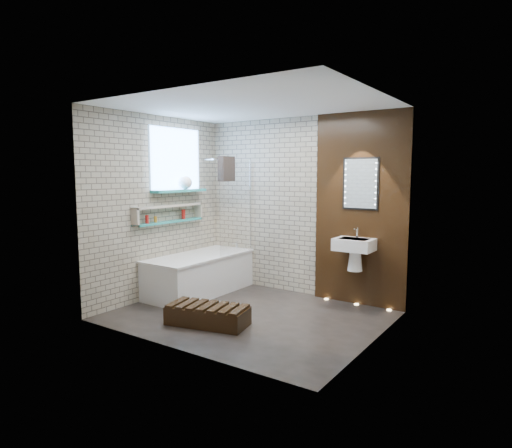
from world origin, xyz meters
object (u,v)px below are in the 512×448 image
Objects in this scene: bath_screen at (236,207)px; walnut_step at (208,316)px; led_mirror at (361,184)px; washbasin at (354,249)px; bathtub at (200,274)px.

bath_screen is 1.47× the size of walnut_step.
bath_screen is 2.00× the size of led_mirror.
bath_screen reaches higher than washbasin.
led_mirror is 2.63m from walnut_step.
bathtub is 2.32m from washbasin.
led_mirror reaches higher than bathtub.
bathtub is at bearing -160.22° from led_mirror.
bath_screen is 2.41× the size of washbasin.
walnut_step is (-1.16, -1.63, -0.68)m from washbasin.
walnut_step is at bearing -123.01° from led_mirror.
bath_screen is at bearing 114.42° from walnut_step.
bath_screen is 1.89m from led_mirror.
led_mirror is (0.00, 0.16, 0.86)m from washbasin.
walnut_step is at bearing -65.58° from bath_screen.
bath_screen is (0.35, 0.44, 0.99)m from bathtub.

